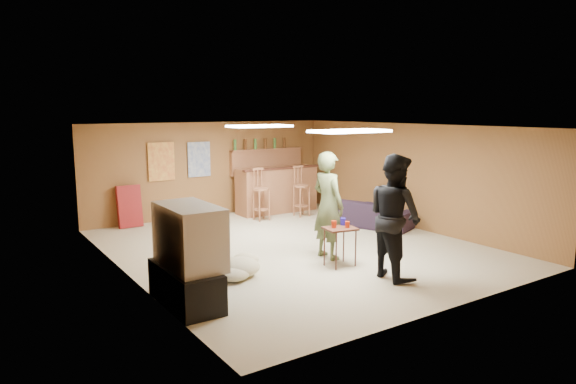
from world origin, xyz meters
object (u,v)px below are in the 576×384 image
bar_counter (277,190)px  person_olive (328,205)px  tv_body (189,236)px  tray_table (340,247)px  sofa (367,213)px  person_black (395,216)px

bar_counter → person_olive: 4.06m
tv_body → tray_table: 2.71m
sofa → tv_body: bearing=90.0°
tv_body → person_black: (2.95, -0.70, 0.03)m
tv_body → bar_counter: (4.15, 4.45, -0.35)m
person_olive → tray_table: (-0.13, -0.48, -0.59)m
bar_counter → sofa: 2.52m
sofa → person_black: bearing=121.3°
person_olive → tray_table: size_ratio=2.87×
person_olive → sofa: person_olive is taller
tv_body → bar_counter: 6.09m
person_black → bar_counter: bearing=-6.5°
tv_body → tray_table: tv_body is taller
sofa → bar_counter: bearing=-3.8°
tv_body → sofa: size_ratio=0.57×
bar_counter → person_black: bearing=-103.1°
tv_body → tray_table: size_ratio=1.74×
tv_body → person_black: 3.03m
person_olive → person_black: size_ratio=0.97×
bar_counter → tray_table: 4.54m
person_olive → person_black: 1.36m
bar_counter → tray_table: bearing=-109.5°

